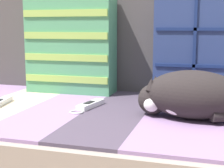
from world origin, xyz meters
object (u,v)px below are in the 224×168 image
throw_pillow_quilted (216,47)px  throw_pillow_striped (71,46)px  couch (148,166)px  sleeping_cat (188,96)px  game_remote_near (90,105)px

throw_pillow_quilted → throw_pillow_striped: size_ratio=1.15×
throw_pillow_quilted → throw_pillow_striped: 0.62m
couch → throw_pillow_quilted: size_ratio=3.80×
couch → sleeping_cat: 0.33m
throw_pillow_quilted → game_remote_near: 0.55m
throw_pillow_quilted → throw_pillow_striped: throw_pillow_quilted is taller
throw_pillow_quilted → sleeping_cat: throw_pillow_quilted is taller
couch → sleeping_cat: (0.14, -0.08, 0.29)m
couch → throw_pillow_striped: 0.63m
couch → game_remote_near: bearing=-173.1°
throw_pillow_quilted → sleeping_cat: (-0.08, -0.32, -0.14)m
throw_pillow_striped → sleeping_cat: 0.64m
couch → sleeping_cat: size_ratio=4.83×
game_remote_near → throw_pillow_striped: bearing=124.5°
throw_pillow_striped → couch: bearing=-31.2°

